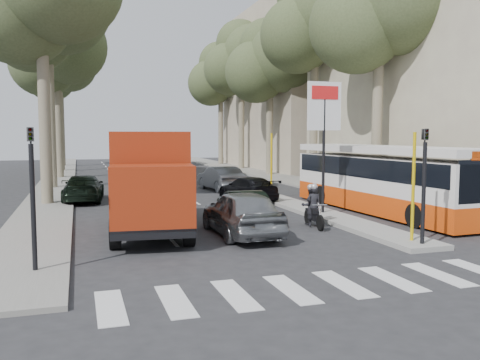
{
  "coord_description": "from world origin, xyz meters",
  "views": [
    {
      "loc": [
        -6.53,
        -14.12,
        3.41
      ],
      "look_at": [
        -0.33,
        5.27,
        1.6
      ],
      "focal_mm": 38.0,
      "sensor_mm": 36.0,
      "label": 1
    }
  ],
  "objects_px": {
    "motorcycle": "(312,207)",
    "city_bus": "(383,177)",
    "silver_hatchback": "(241,212)",
    "dark_hatchback": "(243,207)",
    "red_truck": "(150,180)"
  },
  "relations": [
    {
      "from": "motorcycle",
      "to": "city_bus",
      "type": "bearing_deg",
      "value": 32.38
    },
    {
      "from": "silver_hatchback",
      "to": "motorcycle",
      "type": "relative_size",
      "value": 2.41
    },
    {
      "from": "silver_hatchback",
      "to": "dark_hatchback",
      "type": "height_order",
      "value": "silver_hatchback"
    },
    {
      "from": "dark_hatchback",
      "to": "motorcycle",
      "type": "bearing_deg",
      "value": 150.3
    },
    {
      "from": "silver_hatchback",
      "to": "city_bus",
      "type": "height_order",
      "value": "city_bus"
    },
    {
      "from": "motorcycle",
      "to": "red_truck",
      "type": "bearing_deg",
      "value": 179.9
    },
    {
      "from": "city_bus",
      "to": "motorcycle",
      "type": "height_order",
      "value": "city_bus"
    },
    {
      "from": "dark_hatchback",
      "to": "motorcycle",
      "type": "xyz_separation_m",
      "value": [
        2.22,
        -1.46,
        0.1
      ]
    },
    {
      "from": "red_truck",
      "to": "city_bus",
      "type": "height_order",
      "value": "red_truck"
    },
    {
      "from": "dark_hatchback",
      "to": "city_bus",
      "type": "distance_m",
      "value": 6.8
    },
    {
      "from": "dark_hatchback",
      "to": "red_truck",
      "type": "height_order",
      "value": "red_truck"
    },
    {
      "from": "red_truck",
      "to": "city_bus",
      "type": "xyz_separation_m",
      "value": [
        10.38,
        1.56,
        -0.3
      ]
    },
    {
      "from": "red_truck",
      "to": "motorcycle",
      "type": "distance_m",
      "value": 6.04
    },
    {
      "from": "silver_hatchback",
      "to": "motorcycle",
      "type": "xyz_separation_m",
      "value": [
        3.02,
        0.79,
        -0.05
      ]
    },
    {
      "from": "red_truck",
      "to": "silver_hatchback",
      "type": "bearing_deg",
      "value": -20.27
    }
  ]
}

